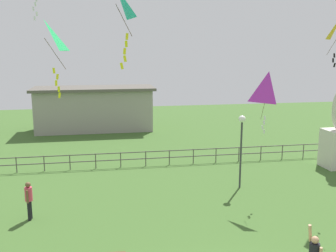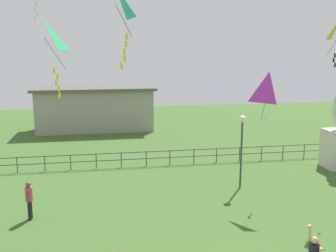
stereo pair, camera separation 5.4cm
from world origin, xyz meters
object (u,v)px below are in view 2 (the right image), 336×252
at_px(person_4, 29,198).
at_px(kite_0, 116,7).
at_px(lamppost, 242,135).
at_px(kite_6, 269,89).
at_px(kite_8, 45,41).

distance_m(person_4, kite_0, 9.34).
xyz_separation_m(lamppost, person_4, (-10.24, -2.14, -1.90)).
bearing_deg(person_4, kite_6, 4.18).
bearing_deg(lamppost, kite_0, -135.50).
xyz_separation_m(person_4, kite_0, (3.69, -4.30, 7.42)).
relative_size(person_4, kite_6, 0.58).
distance_m(lamppost, kite_8, 10.86).
height_order(kite_0, kite_8, kite_0).
bearing_deg(lamppost, kite_6, -61.75).
bearing_deg(lamppost, person_4, -168.20).
bearing_deg(person_4, kite_8, -56.94).
height_order(lamppost, kite_6, kite_6).
bearing_deg(kite_0, kite_6, 35.05).
bearing_deg(kite_6, lamppost, 118.25).
bearing_deg(kite_0, kite_8, 136.23).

